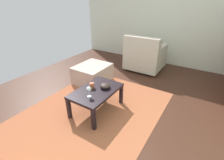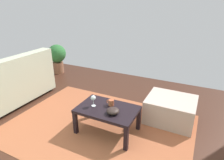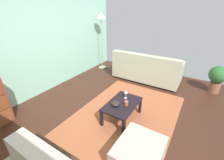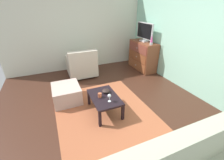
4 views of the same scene
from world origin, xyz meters
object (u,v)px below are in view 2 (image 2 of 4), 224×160
object	(u,v)px
mug	(111,103)
ottoman	(170,109)
potted_plant	(57,56)
coffee_table	(107,111)
wine_glass	(93,98)
bowl_decorative	(113,111)

from	to	relation	value
mug	ottoman	xyz separation A→B (m)	(-0.72, -0.57, -0.23)
potted_plant	coffee_table	bearing A→B (deg)	144.83
wine_glass	ottoman	xyz separation A→B (m)	(-0.93, -0.69, -0.30)
coffee_table	mug	bearing A→B (deg)	-96.80
mug	wine_glass	bearing A→B (deg)	29.47
wine_glass	potted_plant	xyz separation A→B (m)	(2.02, -1.59, -0.05)
wine_glass	potted_plant	bearing A→B (deg)	-38.23
mug	bowl_decorative	distance (m)	0.21
coffee_table	potted_plant	bearing A→B (deg)	-35.17
mug	bowl_decorative	bearing A→B (deg)	122.85
wine_glass	potted_plant	size ratio (longest dim) A/B	0.22
coffee_table	wine_glass	distance (m)	0.26
ottoman	potted_plant	size ratio (longest dim) A/B	0.97
coffee_table	bowl_decorative	world-z (taller)	bowl_decorative
potted_plant	bowl_decorative	bearing A→B (deg)	144.88
ottoman	potted_plant	xyz separation A→B (m)	(2.95, -0.91, 0.25)
coffee_table	bowl_decorative	bearing A→B (deg)	145.83
wine_glass	mug	bearing A→B (deg)	-150.53
wine_glass	mug	world-z (taller)	wine_glass
mug	bowl_decorative	size ratio (longest dim) A/B	0.70
wine_glass	coffee_table	bearing A→B (deg)	-171.89
coffee_table	bowl_decorative	distance (m)	0.17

